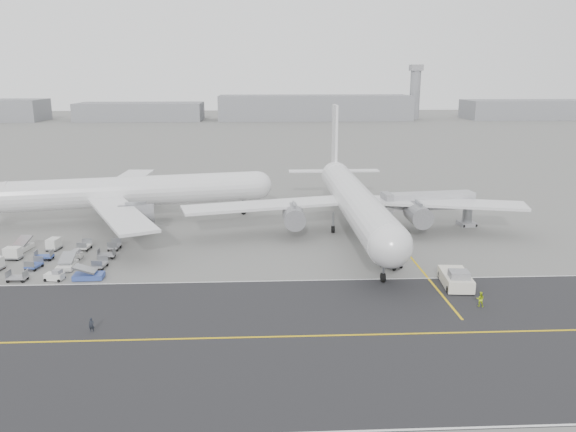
{
  "coord_description": "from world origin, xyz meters",
  "views": [
    {
      "loc": [
        8.37,
        -70.01,
        25.81
      ],
      "look_at": [
        12.4,
        12.0,
        5.02
      ],
      "focal_mm": 35.0,
      "sensor_mm": 36.0,
      "label": 1
    }
  ],
  "objects_px": {
    "airliner_a": "(122,192)",
    "jet_bridge": "(430,203)",
    "ground_crew_b": "(480,299)",
    "pushback_tug": "(456,279)",
    "airliner_b": "(354,200)",
    "ground_crew_a": "(91,325)",
    "control_tower": "(415,91)"
  },
  "relations": [
    {
      "from": "airliner_a",
      "to": "jet_bridge",
      "type": "xyz_separation_m",
      "value": [
        53.76,
        -6.8,
        -1.02
      ]
    },
    {
      "from": "airliner_a",
      "to": "jet_bridge",
      "type": "height_order",
      "value": "airliner_a"
    },
    {
      "from": "airliner_a",
      "to": "ground_crew_b",
      "type": "relative_size",
      "value": 30.44
    },
    {
      "from": "airliner_a",
      "to": "pushback_tug",
      "type": "relative_size",
      "value": 6.18
    },
    {
      "from": "airliner_b",
      "to": "pushback_tug",
      "type": "bearing_deg",
      "value": -70.67
    },
    {
      "from": "pushback_tug",
      "to": "ground_crew_b",
      "type": "xyz_separation_m",
      "value": [
        0.65,
        -6.28,
        -0.13
      ]
    },
    {
      "from": "airliner_b",
      "to": "ground_crew_a",
      "type": "height_order",
      "value": "airliner_b"
    },
    {
      "from": "control_tower",
      "to": "airliner_a",
      "type": "xyz_separation_m",
      "value": [
        -116.5,
        -235.74,
        -10.79
      ]
    },
    {
      "from": "pushback_tug",
      "to": "jet_bridge",
      "type": "xyz_separation_m",
      "value": [
        4.68,
        27.63,
        3.42
      ]
    },
    {
      "from": "pushback_tug",
      "to": "jet_bridge",
      "type": "distance_m",
      "value": 28.23
    },
    {
      "from": "airliner_a",
      "to": "jet_bridge",
      "type": "bearing_deg",
      "value": -108.46
    },
    {
      "from": "jet_bridge",
      "to": "ground_crew_a",
      "type": "distance_m",
      "value": 60.42
    },
    {
      "from": "airliner_b",
      "to": "jet_bridge",
      "type": "height_order",
      "value": "airliner_b"
    },
    {
      "from": "ground_crew_a",
      "to": "airliner_a",
      "type": "bearing_deg",
      "value": 99.54
    },
    {
      "from": "control_tower",
      "to": "pushback_tug",
      "type": "xyz_separation_m",
      "value": [
        -67.41,
        -270.17,
        -15.23
      ]
    },
    {
      "from": "ground_crew_b",
      "to": "jet_bridge",
      "type": "bearing_deg",
      "value": -77.83
    },
    {
      "from": "airliner_a",
      "to": "airliner_b",
      "type": "bearing_deg",
      "value": -114.62
    },
    {
      "from": "jet_bridge",
      "to": "airliner_a",
      "type": "bearing_deg",
      "value": 165.82
    },
    {
      "from": "airliner_b",
      "to": "ground_crew_a",
      "type": "relative_size",
      "value": 36.99
    },
    {
      "from": "airliner_a",
      "to": "ground_crew_a",
      "type": "xyz_separation_m",
      "value": [
        7.26,
        -45.2,
        -4.69
      ]
    },
    {
      "from": "airliner_b",
      "to": "jet_bridge",
      "type": "xyz_separation_m",
      "value": [
        13.56,
        2.75,
        -1.27
      ]
    },
    {
      "from": "pushback_tug",
      "to": "ground_crew_a",
      "type": "xyz_separation_m",
      "value": [
        -41.82,
        -10.77,
        -0.25
      ]
    },
    {
      "from": "airliner_a",
      "to": "ground_crew_b",
      "type": "distance_m",
      "value": 64.44
    },
    {
      "from": "airliner_a",
      "to": "pushback_tug",
      "type": "bearing_deg",
      "value": -136.3
    },
    {
      "from": "airliner_b",
      "to": "ground_crew_a",
      "type": "bearing_deg",
      "value": -133.05
    },
    {
      "from": "control_tower",
      "to": "ground_crew_b",
      "type": "xyz_separation_m",
      "value": [
        -66.76,
        -276.45,
        -15.36
      ]
    },
    {
      "from": "control_tower",
      "to": "ground_crew_b",
      "type": "height_order",
      "value": "control_tower"
    },
    {
      "from": "jet_bridge",
      "to": "ground_crew_b",
      "type": "height_order",
      "value": "jet_bridge"
    },
    {
      "from": "control_tower",
      "to": "airliner_a",
      "type": "relative_size",
      "value": 0.57
    },
    {
      "from": "airliner_b",
      "to": "pushback_tug",
      "type": "relative_size",
      "value": 6.53
    },
    {
      "from": "airliner_a",
      "to": "ground_crew_b",
      "type": "bearing_deg",
      "value": -140.56
    },
    {
      "from": "ground_crew_b",
      "to": "airliner_b",
      "type": "bearing_deg",
      "value": -54.05
    }
  ]
}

